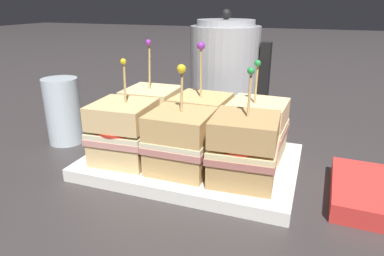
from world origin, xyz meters
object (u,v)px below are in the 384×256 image
(sandwich_front_right, at_px, (244,149))
(sandwich_back_left, at_px, (152,114))
(kettle_steel, at_px, (225,72))
(sandwich_front_center, at_px, (181,141))
(sandwich_back_right, at_px, (257,128))
(sandwich_back_center, at_px, (201,121))
(serving_platter, at_px, (192,161))
(drinking_glass, at_px, (63,111))
(sandwich_front_left, at_px, (124,132))

(sandwich_front_right, height_order, sandwich_back_left, sandwich_back_left)
(sandwich_back_left, relative_size, kettle_steel, 0.73)
(sandwich_front_center, distance_m, sandwich_back_right, 0.12)
(sandwich_back_center, relative_size, kettle_steel, 0.74)
(sandwich_front_center, distance_m, kettle_steel, 0.29)
(serving_platter, xyz_separation_m, drinking_glass, (-0.25, 0.02, 0.05))
(sandwich_front_left, distance_m, drinking_glass, 0.17)
(sandwich_front_center, distance_m, sandwich_front_right, 0.09)
(serving_platter, distance_m, sandwich_front_center, 0.07)
(serving_platter, distance_m, drinking_glass, 0.25)
(sandwich_front_center, bearing_deg, kettle_steel, 93.68)
(sandwich_front_left, xyz_separation_m, sandwich_front_right, (0.18, 0.00, -0.00))
(sandwich_back_left, height_order, sandwich_back_right, sandwich_back_left)
(sandwich_front_left, distance_m, sandwich_front_center, 0.09)
(sandwich_front_right, distance_m, sandwich_back_left, 0.20)
(serving_platter, distance_m, sandwich_front_left, 0.11)
(kettle_steel, bearing_deg, sandwich_front_right, -70.21)
(serving_platter, bearing_deg, sandwich_back_left, 152.96)
(sandwich_back_left, bearing_deg, sandwich_front_left, -90.75)
(sandwich_front_right, bearing_deg, sandwich_back_left, 153.09)
(sandwich_front_right, bearing_deg, drinking_glass, 169.70)
(sandwich_front_left, distance_m, sandwich_back_right, 0.20)
(sandwich_front_left, height_order, kettle_steel, kettle_steel)
(sandwich_front_left, bearing_deg, drinking_glass, 158.97)
(sandwich_front_left, height_order, sandwich_back_center, sandwich_back_center)
(sandwich_front_left, relative_size, sandwich_back_left, 0.90)
(sandwich_front_right, xyz_separation_m, drinking_glass, (-0.33, 0.06, -0.00))
(sandwich_front_left, height_order, sandwich_front_center, sandwich_front_left)
(serving_platter, xyz_separation_m, sandwich_back_center, (-0.00, 0.04, 0.05))
(sandwich_back_right, bearing_deg, drinking_glass, -175.56)
(sandwich_back_center, xyz_separation_m, sandwich_back_right, (0.09, 0.00, -0.00))
(sandwich_back_left, xyz_separation_m, drinking_glass, (-0.16, -0.03, -0.00))
(kettle_steel, height_order, drinking_glass, kettle_steel)
(sandwich_front_right, distance_m, sandwich_back_center, 0.12)
(drinking_glass, bearing_deg, sandwich_front_right, -10.30)
(sandwich_front_right, height_order, sandwich_back_right, sandwich_front_right)
(serving_platter, relative_size, kettle_steel, 1.37)
(sandwich_front_right, relative_size, sandwich_back_left, 0.90)
(sandwich_back_right, xyz_separation_m, kettle_steel, (-0.11, 0.21, 0.04))
(sandwich_back_right, relative_size, drinking_glass, 1.25)
(sandwich_back_center, bearing_deg, drinking_glass, -174.02)
(sandwich_back_right, bearing_deg, serving_platter, -154.00)
(kettle_steel, bearing_deg, sandwich_back_left, -108.76)
(sandwich_back_center, bearing_deg, sandwich_front_left, -135.23)
(sandwich_back_right, relative_size, kettle_steel, 0.64)
(sandwich_front_right, height_order, sandwich_back_center, sandwich_back_center)
(sandwich_front_left, distance_m, sandwich_back_center, 0.12)
(sandwich_front_left, xyz_separation_m, sandwich_back_left, (0.00, 0.09, 0.00))
(sandwich_front_right, bearing_deg, sandwich_back_right, 89.35)
(sandwich_front_left, height_order, sandwich_back_left, sandwich_back_left)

